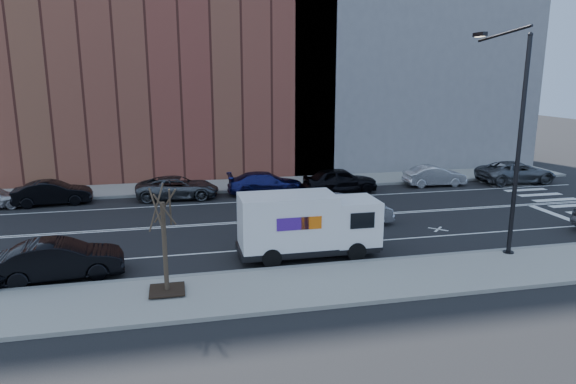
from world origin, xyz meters
name	(u,v)px	position (x,y,z in m)	size (l,w,h in m)	color
ground	(304,219)	(0.00, 0.00, 0.00)	(120.00, 120.00, 0.00)	black
sidewalk_near	(363,281)	(0.00, -8.80, 0.07)	(44.00, 3.60, 0.15)	gray
sidewalk_far	(273,183)	(0.00, 8.80, 0.07)	(44.00, 3.60, 0.15)	gray
curb_near	(347,264)	(0.00, -7.00, 0.08)	(44.00, 0.25, 0.17)	gray
curb_far	(278,189)	(0.00, 7.00, 0.08)	(44.00, 0.25, 0.17)	gray
crosswalk	(564,203)	(16.00, 0.00, 0.00)	(3.00, 14.00, 0.01)	white
road_markings	(304,219)	(0.00, 0.00, 0.00)	(40.00, 8.60, 0.01)	white
bldg_brick	(148,25)	(-8.00, 15.60, 11.00)	(26.00, 10.00, 22.00)	brown
bldg_concrete	(401,4)	(12.00, 15.60, 13.00)	(20.00, 10.00, 26.00)	slate
streetlight	(512,134)	(7.00, -6.91, 5.08)	(0.44, 4.02, 9.34)	black
street_tree	(165,256)	(-7.00, -8.40, 1.45)	(1.20, 1.20, 3.75)	black
fedex_van	(307,224)	(-1.28, -5.60, 1.42)	(5.91, 2.13, 2.70)	black
far_parked_b	(53,193)	(-13.60, 6.08, 0.71)	(1.50, 4.31, 1.42)	black
far_parked_c	(178,188)	(-6.46, 6.05, 0.69)	(2.29, 4.97, 1.38)	#494C51
far_parked_d	(266,183)	(-0.97, 6.06, 0.71)	(1.98, 4.87, 1.41)	navy
far_parked_e	(340,180)	(3.78, 5.48, 0.81)	(1.92, 4.77, 1.63)	black
far_parked_f	(435,176)	(10.73, 6.01, 0.69)	(1.45, 4.16, 1.37)	#BCBDC1
far_parked_g	(516,172)	(16.80, 5.69, 0.75)	(2.50, 5.43, 1.51)	#55585D
driving_sedan	(345,211)	(1.68, -1.77, 0.79)	(1.67, 4.79, 1.58)	#A6A6AB
near_parked_rear_a	(60,260)	(-10.87, -5.94, 0.74)	(1.57, 4.51, 1.49)	black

